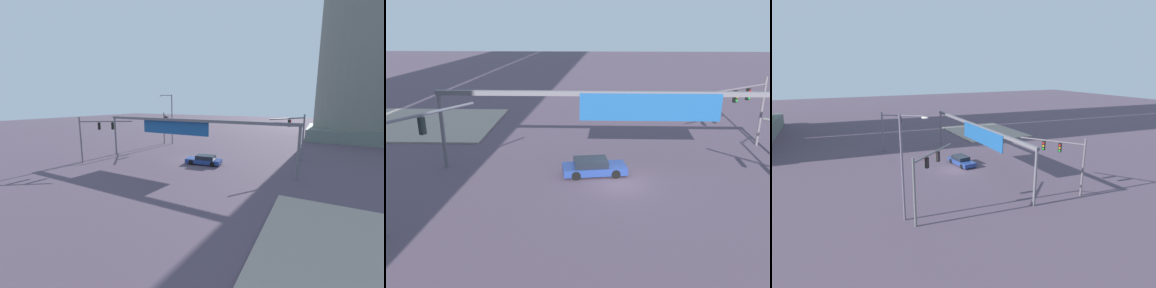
% 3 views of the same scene
% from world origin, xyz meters
% --- Properties ---
extents(ground_plane, '(219.92, 219.92, 0.00)m').
position_xyz_m(ground_plane, '(0.00, 0.00, 0.00)').
color(ground_plane, '#524252').
extents(sidewalk_corner, '(15.59, 13.17, 0.15)m').
position_xyz_m(sidewalk_corner, '(19.89, -14.71, 0.07)').
color(sidewalk_corner, gray).
rests_on(sidewalk_corner, ground).
extents(traffic_signal_near_corner, '(5.66, 4.15, 6.15)m').
position_xyz_m(traffic_signal_near_corner, '(-11.55, -7.52, 4.25)').
color(traffic_signal_near_corner, '#645A62').
rests_on(traffic_signal_near_corner, ground).
extents(traffic_signal_opposite_side, '(3.70, 5.63, 6.39)m').
position_xyz_m(traffic_signal_opposite_side, '(11.90, 5.90, 4.36)').
color(traffic_signal_opposite_side, slate).
rests_on(traffic_signal_opposite_side, ground).
extents(traffic_signal_cross_street, '(4.80, 5.28, 6.10)m').
position_xyz_m(traffic_signal_cross_street, '(-10.87, 7.57, 4.32)').
color(traffic_signal_cross_street, slate).
rests_on(traffic_signal_cross_street, ground).
extents(streetlamp_curved_arm, '(1.74, 2.14, 9.48)m').
position_xyz_m(streetlamp_curved_arm, '(-10.75, 9.30, 5.42)').
color(streetlamp_curved_arm, slate).
rests_on(streetlamp_curved_arm, ground).
extents(overhead_sign_gantry, '(26.37, 0.43, 5.93)m').
position_xyz_m(overhead_sign_gantry, '(-0.65, -2.58, 5.04)').
color(overhead_sign_gantry, slate).
rests_on(overhead_sign_gantry, ground).
extents(sedan_car_approaching, '(4.82, 2.50, 1.21)m').
position_xyz_m(sedan_car_approaching, '(1.72, -1.46, 0.58)').
color(sedan_car_approaching, navy).
rests_on(sedan_car_approaching, ground).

